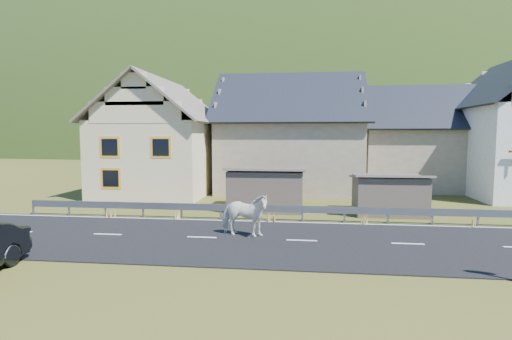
# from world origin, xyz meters

# --- Properties ---
(ground) EXTENTS (160.00, 160.00, 0.00)m
(ground) POSITION_xyz_m (0.00, 0.00, 0.00)
(ground) COLOR #324113
(ground) RESTS_ON ground
(road) EXTENTS (60.00, 7.00, 0.04)m
(road) POSITION_xyz_m (0.00, 0.00, 0.02)
(road) COLOR black
(road) RESTS_ON ground
(lane_markings) EXTENTS (60.00, 6.60, 0.01)m
(lane_markings) POSITION_xyz_m (0.00, 0.00, 0.04)
(lane_markings) COLOR silver
(lane_markings) RESTS_ON road
(guardrail) EXTENTS (28.10, 0.09, 0.75)m
(guardrail) POSITION_xyz_m (-0.00, 3.68, 0.56)
(guardrail) COLOR #93969B
(guardrail) RESTS_ON ground
(shed_left) EXTENTS (4.30, 3.30, 2.40)m
(shed_left) POSITION_xyz_m (-2.00, 6.50, 1.10)
(shed_left) COLOR #605649
(shed_left) RESTS_ON ground
(shed_right) EXTENTS (3.80, 2.90, 2.20)m
(shed_right) POSITION_xyz_m (4.50, 6.00, 1.00)
(shed_right) COLOR #605649
(shed_right) RESTS_ON ground
(house_cream) EXTENTS (7.80, 9.80, 8.30)m
(house_cream) POSITION_xyz_m (-10.00, 12.00, 4.36)
(house_cream) COLOR beige
(house_cream) RESTS_ON ground
(house_stone_a) EXTENTS (10.80, 9.80, 8.90)m
(house_stone_a) POSITION_xyz_m (-1.00, 15.00, 4.63)
(house_stone_a) COLOR tan
(house_stone_a) RESTS_ON ground
(house_stone_b) EXTENTS (9.80, 8.80, 8.10)m
(house_stone_b) POSITION_xyz_m (9.00, 17.00, 4.24)
(house_stone_b) COLOR tan
(house_stone_b) RESTS_ON ground
(mountain) EXTENTS (440.00, 280.00, 260.00)m
(mountain) POSITION_xyz_m (5.00, 180.00, -20.00)
(mountain) COLOR #243E0F
(mountain) RESTS_ON ground
(conifer_patch) EXTENTS (76.00, 50.00, 28.00)m
(conifer_patch) POSITION_xyz_m (-55.00, 110.00, 6.00)
(conifer_patch) COLOR black
(conifer_patch) RESTS_ON ground
(horse) EXTENTS (1.33, 2.24, 1.78)m
(horse) POSITION_xyz_m (-2.33, 0.39, 0.93)
(horse) COLOR white
(horse) RESTS_ON road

